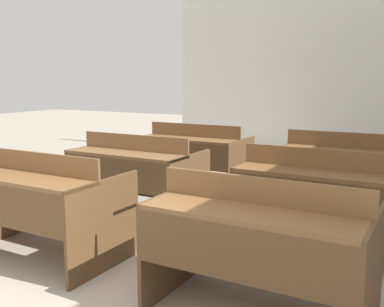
% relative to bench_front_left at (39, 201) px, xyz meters
% --- Properties ---
extents(wall_back, '(6.36, 0.06, 3.19)m').
position_rel_bench_front_left_xyz_m(wall_back, '(1.12, 5.85, 1.11)').
color(wall_back, silver).
rests_on(wall_back, ground_plane).
extents(bench_front_left, '(1.33, 0.83, 0.89)m').
position_rel_bench_front_left_xyz_m(bench_front_left, '(0.00, 0.00, 0.00)').
color(bench_front_left, brown).
rests_on(bench_front_left, ground_plane).
extents(bench_front_right, '(1.33, 0.83, 0.89)m').
position_rel_bench_front_left_xyz_m(bench_front_right, '(1.93, -0.01, 0.00)').
color(bench_front_right, brown).
rests_on(bench_front_right, ground_plane).
extents(bench_second_left, '(1.33, 0.83, 0.89)m').
position_rel_bench_front_left_xyz_m(bench_second_left, '(0.01, 1.32, 0.00)').
color(bench_second_left, brown).
rests_on(bench_second_left, ground_plane).
extents(bench_second_right, '(1.33, 0.83, 0.89)m').
position_rel_bench_front_left_xyz_m(bench_second_right, '(1.96, 1.31, 0.00)').
color(bench_second_right, brown).
rests_on(bench_second_right, ground_plane).
extents(bench_third_left, '(1.33, 0.83, 0.89)m').
position_rel_bench_front_left_xyz_m(bench_third_left, '(0.00, 2.65, 0.00)').
color(bench_third_left, brown).
rests_on(bench_third_left, ground_plane).
extents(bench_third_right, '(1.33, 0.83, 0.89)m').
position_rel_bench_front_left_xyz_m(bench_third_right, '(1.94, 2.65, 0.00)').
color(bench_third_right, brown).
rests_on(bench_third_right, ground_plane).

